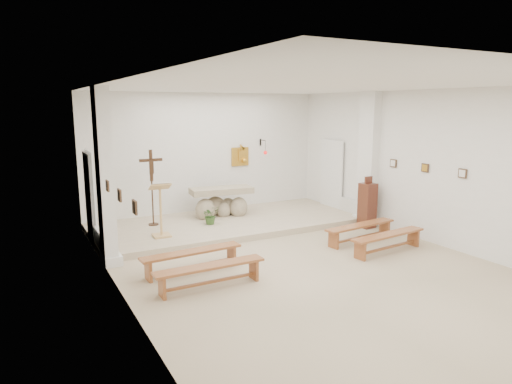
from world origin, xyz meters
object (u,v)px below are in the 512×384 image
altar (221,204)px  bench_right_second (388,238)px  donation_pedestal (367,205)px  crucifix_stand (152,182)px  bench_right_front (360,229)px  bench_left_second (210,271)px  lectern (161,210)px  bench_left_front (192,256)px

altar → bench_right_second: 4.71m
donation_pedestal → crucifix_stand: bearing=150.6°
crucifix_stand → bench_right_second: 5.82m
crucifix_stand → bench_right_second: size_ratio=0.95×
bench_right_second → crucifix_stand: bearing=128.1°
bench_right_front → bench_left_second: bearing=-174.5°
bench_right_front → bench_right_second: (0.00, -0.90, 0.00)m
altar → bench_left_second: (-2.09, -4.22, -0.17)m
lectern → bench_right_second: size_ratio=0.64×
lectern → bench_left_front: bearing=-88.0°
altar → bench_left_front: (-2.09, -3.33, -0.17)m
lectern → bench_left_second: 3.06m
altar → bench_left_second: altar is taller
bench_left_second → bench_right_second: size_ratio=0.99×
lectern → bench_left_second: bearing=-87.6°
crucifix_stand → donation_pedestal: size_ratio=1.42×
lectern → bench_left_second: size_ratio=0.65×
bench_right_front → bench_left_second: 4.25m
donation_pedestal → bench_left_front: 5.27m
crucifix_stand → bench_left_second: crucifix_stand is taller
donation_pedestal → bench_left_front: (-5.18, -0.92, -0.28)m
donation_pedestal → bench_right_front: bearing=-142.3°
altar → bench_left_second: 4.72m
altar → donation_pedestal: size_ratio=1.30×
bench_left_front → bench_left_second: same height
lectern → bench_left_front: size_ratio=0.65×
bench_left_second → donation_pedestal: bearing=19.1°
altar → bench_right_front: size_ratio=0.87×
bench_right_second → bench_left_second: bearing=174.3°
bench_left_front → bench_right_second: size_ratio=1.00×
lectern → crucifix_stand: bearing=87.1°
bench_left_second → crucifix_stand: bearing=87.3°
bench_right_front → bench_right_second: 0.90m
crucifix_stand → bench_right_second: (3.98, -4.14, -0.94)m
donation_pedestal → bench_left_second: bearing=-165.1°
bench_right_front → lectern: bearing=145.9°
donation_pedestal → bench_left_front: bearing=-174.3°
bench_left_front → bench_left_second: bearing=-93.7°
bench_right_front → bench_left_second: (-4.16, -0.90, 0.00)m
bench_left_front → altar: bearing=54.2°
crucifix_stand → bench_left_second: (-0.18, -4.14, -0.94)m
altar → bench_left_front: bearing=-115.5°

